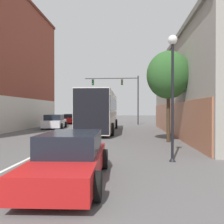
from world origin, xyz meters
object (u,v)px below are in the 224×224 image
hatchback_foreground (70,158)px  street_tree_near (168,75)px  bus (100,110)px  street_lamp (173,82)px  traffic_signal_gantry (122,90)px  parked_car_left_near (72,119)px  parked_car_left_far (54,122)px

hatchback_foreground → street_tree_near: size_ratio=0.76×
bus → street_lamp: (4.28, -11.44, 1.06)m
bus → street_lamp: bearing=-160.1°
hatchback_foreground → traffic_signal_gantry: size_ratio=0.57×
bus → parked_car_left_near: 13.76m
bus → street_lamp: size_ratio=2.22×
traffic_signal_gantry → parked_car_left_far: bearing=-135.6°
traffic_signal_gantry → street_tree_near: traffic_signal_gantry is taller
street_tree_near → street_lamp: bearing=-98.5°
hatchback_foreground → street_lamp: bearing=-55.6°
traffic_signal_gantry → street_lamp: size_ratio=1.54×
bus → street_tree_near: size_ratio=1.91×
parked_car_left_near → street_lamp: size_ratio=0.93×
bus → street_tree_near: bearing=-141.8°
hatchback_foreground → street_tree_near: bearing=-30.6°
street_tree_near → hatchback_foreground: bearing=-118.1°
hatchback_foreground → street_tree_near: 9.35m
parked_car_left_near → traffic_signal_gantry: traffic_signal_gantry is taller
parked_car_left_far → street_lamp: street_lamp is taller
traffic_signal_gantry → street_tree_near: (3.27, -16.36, -0.67)m
street_lamp → street_tree_near: 5.34m
parked_car_left_near → traffic_signal_gantry: bearing=-105.8°
hatchback_foreground → traffic_signal_gantry: bearing=-4.5°
parked_car_left_near → street_lamp: 26.00m
bus → street_tree_near: street_tree_near is taller
parked_car_left_near → parked_car_left_far: parked_car_left_far is taller
hatchback_foreground → parked_car_left_far: parked_car_left_far is taller
parked_car_left_far → bus: bearing=-127.4°
bus → traffic_signal_gantry: traffic_signal_gantry is taller
hatchback_foreground → traffic_signal_gantry: 24.39m
bus → parked_car_left_near: (-5.84, 12.39, -1.32)m
hatchback_foreground → street_lamp: size_ratio=0.88×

